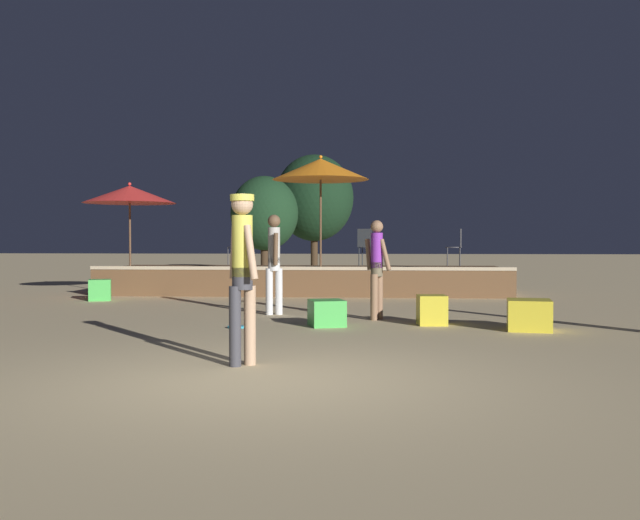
# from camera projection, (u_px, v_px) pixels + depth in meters

# --- Properties ---
(ground_plane) EXTENTS (120.00, 120.00, 0.00)m
(ground_plane) POSITION_uv_depth(u_px,v_px,m) (264.00, 380.00, 6.91)
(ground_plane) COLOR #D1B784
(wooden_deck) EXTENTS (10.08, 3.14, 0.72)m
(wooden_deck) POSITION_uv_depth(u_px,v_px,m) (305.00, 280.00, 18.30)
(wooden_deck) COLOR brown
(wooden_deck) RESTS_ON ground
(patio_umbrella_0) EXTENTS (2.27, 2.27, 3.34)m
(patio_umbrella_0) POSITION_uv_depth(u_px,v_px,m) (321.00, 169.00, 16.69)
(patio_umbrella_0) COLOR brown
(patio_umbrella_0) RESTS_ON ground
(patio_umbrella_1) EXTENTS (2.21, 2.21, 2.74)m
(patio_umbrella_1) POSITION_uv_depth(u_px,v_px,m) (130.00, 195.00, 17.11)
(patio_umbrella_1) COLOR brown
(patio_umbrella_1) RESTS_ON ground
(cube_seat_0) EXTENTS (0.48, 0.48, 0.48)m
(cube_seat_0) POSITION_uv_depth(u_px,v_px,m) (432.00, 310.00, 11.38)
(cube_seat_0) COLOR yellow
(cube_seat_0) RESTS_ON ground
(cube_seat_1) EXTENTS (0.65, 0.65, 0.41)m
(cube_seat_1) POSITION_uv_depth(u_px,v_px,m) (327.00, 313.00, 11.21)
(cube_seat_1) COLOR #4CC651
(cube_seat_1) RESTS_ON ground
(cube_seat_2) EXTENTS (0.72, 0.72, 0.46)m
(cube_seat_2) POSITION_uv_depth(u_px,v_px,m) (529.00, 315.00, 10.69)
(cube_seat_2) COLOR yellow
(cube_seat_2) RESTS_ON ground
(cube_seat_3) EXTENTS (0.60, 0.60, 0.47)m
(cube_seat_3) POSITION_uv_depth(u_px,v_px,m) (100.00, 290.00, 15.93)
(cube_seat_3) COLOR #4CC651
(cube_seat_3) RESTS_ON ground
(person_0) EXTENTS (0.41, 0.47, 1.86)m
(person_0) POSITION_uv_depth(u_px,v_px,m) (242.00, 266.00, 7.68)
(person_0) COLOR tan
(person_0) RESTS_ON ground
(person_1) EXTENTS (0.48, 0.32, 1.69)m
(person_1) POSITION_uv_depth(u_px,v_px,m) (377.00, 266.00, 12.09)
(person_1) COLOR #997051
(person_1) RESTS_ON ground
(person_4) EXTENTS (0.30, 0.49, 1.81)m
(person_4) POSITION_uv_depth(u_px,v_px,m) (274.00, 259.00, 12.89)
(person_4) COLOR white
(person_4) RESTS_ON ground
(bistro_chair_0) EXTENTS (0.47, 0.47, 0.90)m
(bistro_chair_0) POSITION_uv_depth(u_px,v_px,m) (239.00, 243.00, 17.89)
(bistro_chair_0) COLOR #47474C
(bistro_chair_0) RESTS_ON wooden_deck
(bistro_chair_1) EXTENTS (0.40, 0.40, 0.90)m
(bistro_chair_1) POSITION_uv_depth(u_px,v_px,m) (457.00, 243.00, 17.41)
(bistro_chair_1) COLOR #47474C
(bistro_chair_1) RESTS_ON wooden_deck
(bistro_chair_2) EXTENTS (0.42, 0.43, 0.90)m
(bistro_chair_2) POSITION_uv_depth(u_px,v_px,m) (366.00, 243.00, 17.42)
(bistro_chair_2) COLOR #2D3338
(bistro_chair_2) RESTS_ON wooden_deck
(frisbee_disc) EXTENTS (0.27, 0.27, 0.03)m
(frisbee_disc) POSITION_uv_depth(u_px,v_px,m) (236.00, 327.00, 10.98)
(frisbee_disc) COLOR #33B2D8
(frisbee_disc) RESTS_ON ground
(background_tree_0) EXTENTS (2.48, 2.48, 3.69)m
(background_tree_0) POSITION_uv_depth(u_px,v_px,m) (264.00, 213.00, 26.07)
(background_tree_0) COLOR #3D2B1C
(background_tree_0) RESTS_ON ground
(background_tree_1) EXTENTS (3.12, 3.12, 4.73)m
(background_tree_1) POSITION_uv_depth(u_px,v_px,m) (314.00, 198.00, 28.31)
(background_tree_1) COLOR #3D2B1C
(background_tree_1) RESTS_ON ground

